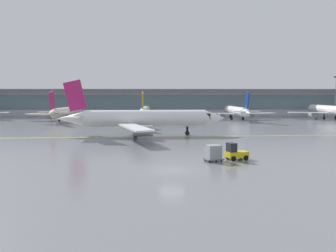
{
  "coord_description": "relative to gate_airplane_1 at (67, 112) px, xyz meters",
  "views": [
    {
      "loc": [
        -1.32,
        -35.66,
        8.06
      ],
      "look_at": [
        0.08,
        17.45,
        3.0
      ],
      "focal_mm": 36.71,
      "sensor_mm": 36.0,
      "label": 1
    }
  ],
  "objects": [
    {
      "name": "gate_airplane_4",
      "position": [
        80.48,
        4.92,
        0.17
      ],
      "size": [
        26.21,
        28.17,
        9.34
      ],
      "rotation": [
        0.0,
        0.0,
        1.61
      ],
      "color": "white",
      "rests_on": "ground_plane"
    },
    {
      "name": "gate_airplane_3",
      "position": [
        51.1,
        3.5,
        -0.02
      ],
      "size": [
        24.38,
        26.24,
        8.69
      ],
      "rotation": [
        0.0,
        0.0,
        1.63
      ],
      "color": "white",
      "rests_on": "ground_plane"
    },
    {
      "name": "gate_airplane_1",
      "position": [
        0.0,
        0.0,
        0.0
      ],
      "size": [
        24.53,
        26.49,
        8.77
      ],
      "rotation": [
        0.0,
        0.0,
        1.48
      ],
      "color": "silver",
      "rests_on": "ground_plane"
    },
    {
      "name": "baggage_tug",
      "position": [
        36.49,
        -60.6,
        -1.74
      ],
      "size": [
        2.89,
        2.22,
        2.1
      ],
      "rotation": [
        0.0,
        0.0,
        0.29
      ],
      "color": "yellow",
      "rests_on": "ground_plane"
    },
    {
      "name": "terminal_concourse",
      "position": [
        28.53,
        23.99,
        2.29
      ],
      "size": [
        175.05,
        11.0,
        9.6
      ],
      "color": "#B2B7BC",
      "rests_on": "ground_plane"
    },
    {
      "name": "taxiway_centreline_stripe",
      "position": [
        24.6,
        -38.21,
        -2.63
      ],
      "size": [
        109.89,
        5.63,
        0.01
      ],
      "primitive_type": "cube",
      "rotation": [
        0.0,
        0.0,
        0.05
      ],
      "color": "yellow",
      "rests_on": "ground_plane"
    },
    {
      "name": "ground_plane",
      "position": [
        28.53,
        -65.96,
        -2.63
      ],
      "size": [
        400.0,
        400.0,
        0.0
      ],
      "primitive_type": "plane",
      "color": "slate"
    },
    {
      "name": "cargo_dolly_lead",
      "position": [
        33.66,
        -61.45,
        -1.58
      ],
      "size": [
        2.47,
        2.14,
        1.94
      ],
      "rotation": [
        0.0,
        0.0,
        0.29
      ],
      "color": "#595B60",
      "rests_on": "ground_plane"
    },
    {
      "name": "gate_airplane_2",
      "position": [
        22.81,
        5.28,
        -0.05
      ],
      "size": [
        24.13,
        25.88,
        8.59
      ],
      "rotation": [
        0.0,
        0.0,
        1.56
      ],
      "color": "white",
      "rests_on": "ground_plane"
    },
    {
      "name": "taxiing_regional_jet",
      "position": [
        24.18,
        -36.23,
        0.57
      ],
      "size": [
        32.17,
        29.9,
        10.66
      ],
      "rotation": [
        0.0,
        0.0,
        0.05
      ],
      "color": "white",
      "rests_on": "ground_plane"
    },
    {
      "name": "apron_light_mast_1",
      "position": [
        88.93,
        16.98,
        5.05
      ],
      "size": [
        1.8,
        0.36,
        13.98
      ],
      "color": "gray",
      "rests_on": "ground_plane"
    }
  ]
}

